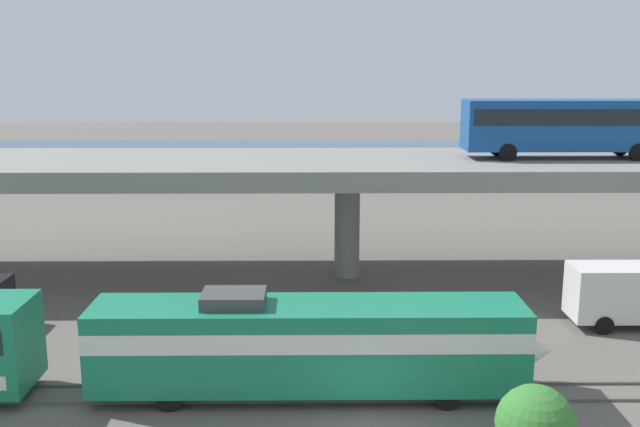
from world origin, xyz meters
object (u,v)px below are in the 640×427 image
at_px(train_locomotive, 330,341).
at_px(parked_car_0, 332,161).
at_px(parked_car_5, 519,158).
at_px(service_truck_east, 636,294).
at_px(parked_car_1, 449,157).
at_px(parked_car_4, 472,160).
at_px(transit_bus_on_overpass, 567,123).
at_px(parked_car_2, 589,160).
at_px(parked_car_3, 226,161).

relative_size(train_locomotive, parked_car_0, 3.87).
xyz_separation_m(train_locomotive, parked_car_5, (21.91, 52.38, 0.09)).
height_order(service_truck_east, parked_car_1, service_truck_east).
relative_size(train_locomotive, parked_car_4, 3.96).
xyz_separation_m(parked_car_0, parked_car_4, (14.99, 0.81, -0.00)).
height_order(train_locomotive, parked_car_4, train_locomotive).
height_order(transit_bus_on_overpass, service_truck_east, transit_bus_on_overpass).
relative_size(parked_car_0, parked_car_4, 1.02).
xyz_separation_m(parked_car_2, parked_car_3, (-38.91, -1.10, -0.00)).
height_order(train_locomotive, parked_car_2, train_locomotive).
bearing_deg(parked_car_0, transit_bus_on_overpass, 110.58).
xyz_separation_m(transit_bus_on_overpass, service_truck_east, (0.90, -8.68, -7.55)).
height_order(parked_car_1, parked_car_2, same).
bearing_deg(parked_car_2, service_truck_east, 72.24).
relative_size(train_locomotive, parked_car_3, 4.40).
xyz_separation_m(parked_car_3, parked_car_4, (26.16, 0.83, 0.00)).
relative_size(parked_car_2, parked_car_3, 1.12).
distance_m(parked_car_0, parked_car_2, 27.76).
height_order(service_truck_east, parked_car_0, service_truck_east).
xyz_separation_m(parked_car_1, parked_car_2, (14.70, -2.11, 0.00)).
relative_size(parked_car_2, parked_car_4, 1.01).
height_order(service_truck_east, parked_car_4, service_truck_east).
bearing_deg(parked_car_1, parked_car_5, -6.89).
height_order(train_locomotive, parked_car_1, train_locomotive).
bearing_deg(parked_car_4, parked_car_5, -165.03).
relative_size(parked_car_0, parked_car_5, 0.99).
relative_size(parked_car_0, parked_car_2, 1.01).
bearing_deg(service_truck_east, parked_car_1, 90.82).
relative_size(parked_car_0, parked_car_3, 1.14).
height_order(parked_car_0, parked_car_5, same).
height_order(parked_car_1, parked_car_4, same).
distance_m(service_truck_east, parked_car_4, 43.59).
height_order(parked_car_0, parked_car_4, same).
bearing_deg(service_truck_east, train_locomotive, -154.04).
height_order(parked_car_0, parked_car_1, same).
xyz_separation_m(parked_car_1, parked_car_3, (-24.20, -3.21, -0.00)).
distance_m(transit_bus_on_overpass, parked_car_2, 38.82).
relative_size(transit_bus_on_overpass, parked_car_3, 2.98).
bearing_deg(train_locomotive, service_truck_east, 25.96).
height_order(parked_car_4, parked_car_5, same).
bearing_deg(service_truck_east, parked_car_3, 120.19).
relative_size(service_truck_east, parked_car_5, 1.48).
bearing_deg(parked_car_1, parked_car_3, -172.45).
distance_m(train_locomotive, transit_bus_on_overpass, 22.52).
relative_size(transit_bus_on_overpass, service_truck_east, 1.76).
relative_size(service_truck_east, parked_car_3, 1.69).
distance_m(transit_bus_on_overpass, parked_car_0, 37.04).
xyz_separation_m(parked_car_0, parked_car_1, (13.03, 3.19, -0.00)).
bearing_deg(transit_bus_on_overpass, train_locomotive, 48.49).
distance_m(parked_car_2, parked_car_4, 12.75).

